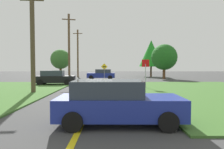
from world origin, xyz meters
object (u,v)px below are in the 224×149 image
Objects in this scene: utility_pole_far at (78,53)px; utility_pole_mid at (69,47)px; car_behind_on_main_road at (116,102)px; oak_tree_left at (164,57)px; oak_tree_right at (60,59)px; car_approaching_junction at (102,74)px; pine_tree_center at (151,53)px; stop_sign at (146,68)px; parked_car_near_building at (55,78)px; utility_pole_near at (33,42)px; direction_sign at (104,70)px.

utility_pole_mid is at bearing -86.68° from utility_pole_far.
car_behind_on_main_road is 0.79× the size of oak_tree_left.
oak_tree_right is (-2.66, -2.72, -1.31)m from utility_pole_far.
pine_tree_center is (9.48, 7.27, 3.84)m from car_approaching_junction.
pine_tree_center reaches higher than car_behind_on_main_road.
utility_pole_mid is (-8.92, 8.19, 2.78)m from stop_sign.
utility_pole_mid is at bearing -68.88° from oak_tree_right.
car_approaching_junction is 12.55m from pine_tree_center.
parked_car_near_building is 13.45m from oak_tree_right.
utility_pole_mid is 1.26× the size of pine_tree_center.
utility_pole_near reaches higher than oak_tree_right.
oak_tree_left is at bearing -172.54° from car_approaching_junction.
stop_sign reaches higher than car_behind_on_main_road.
utility_pole_mid reaches higher than utility_pole_far.
utility_pole_far is 3.62× the size of direction_sign.
utility_pole_mid is 1.59× the size of oak_tree_left.
utility_pole_far is 4.02m from oak_tree_right.
oak_tree_right is at bearing 108.55° from car_behind_on_main_road.
oak_tree_right is (-7.52, 3.56, 2.55)m from car_approaching_junction.
direction_sign is 0.49× the size of oak_tree_right.
parked_car_near_building is at bearing -146.50° from oak_tree_left.
car_approaching_junction is at bearing -56.47° from stop_sign.
direction_sign is (-1.03, 20.07, 0.75)m from car_behind_on_main_road.
pine_tree_center reaches higher than stop_sign.
parked_car_near_building is at bearing -7.64° from stop_sign.
utility_pole_far is 1.78× the size of oak_tree_right.
oak_tree_right is (-8.07, 8.29, 1.79)m from direction_sign.
oak_tree_right reaches higher than car_behind_on_main_road.
utility_pole_mid is at bearing 87.33° from utility_pole_near.
car_approaching_junction is 0.88× the size of oak_tree_right.
oak_tree_right reaches higher than car_approaching_junction.
stop_sign is 12.43m from utility_pole_mid.
utility_pole_far is at bearing -48.66° from car_approaching_junction.
utility_pole_near is at bearing 77.45° from car_approaching_junction.
direction_sign is at bearing -49.98° from stop_sign.
oak_tree_right is at bearing -40.02° from stop_sign.
utility_pole_mid is (-5.79, 19.78, 3.88)m from car_behind_on_main_road.
car_behind_on_main_road is 0.89× the size of oak_tree_right.
utility_pole_mid reaches higher than parked_car_near_building.
oak_tree_left is (9.73, 5.43, 2.04)m from direction_sign.
oak_tree_right is at bearing 111.12° from utility_pole_mid.
oak_tree_left is (8.69, 25.50, 2.79)m from car_behind_on_main_road.
pine_tree_center reaches higher than oak_tree_left.
utility_pole_mid reaches higher than pine_tree_center.
car_behind_on_main_road is at bearing -108.82° from oak_tree_left.
direction_sign reaches higher than parked_car_near_building.
oak_tree_right is at bearing -167.66° from pine_tree_center.
parked_car_near_building is 0.49× the size of utility_pole_far.
utility_pole_near is at bearing -121.05° from pine_tree_center.
stop_sign is 0.48× the size of oak_tree_left.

